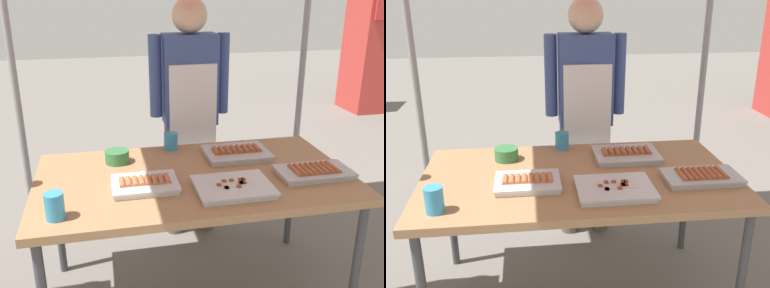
% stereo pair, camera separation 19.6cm
% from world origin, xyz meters
% --- Properties ---
extents(stall_table, '(1.60, 0.90, 0.75)m').
position_xyz_m(stall_table, '(0.00, 0.00, 0.70)').
color(stall_table, '#9E724C').
rests_on(stall_table, ground).
extents(tray_grilled_sausages, '(0.32, 0.24, 0.05)m').
position_xyz_m(tray_grilled_sausages, '(-0.26, -0.10, 0.77)').
color(tray_grilled_sausages, silver).
rests_on(tray_grilled_sausages, stall_table).
extents(tray_meat_skewers, '(0.36, 0.29, 0.04)m').
position_xyz_m(tray_meat_skewers, '(0.14, -0.21, 0.77)').
color(tray_meat_skewers, silver).
rests_on(tray_meat_skewers, stall_table).
extents(tray_pork_links, '(0.36, 0.27, 0.05)m').
position_xyz_m(tray_pork_links, '(0.29, 0.20, 0.77)').
color(tray_pork_links, '#ADADB2').
rests_on(tray_pork_links, stall_table).
extents(tray_spring_rolls, '(0.38, 0.22, 0.05)m').
position_xyz_m(tray_spring_rolls, '(0.60, -0.14, 0.77)').
color(tray_spring_rolls, '#ADADB2').
rests_on(tray_spring_rolls, stall_table).
extents(condiment_bowl, '(0.13, 0.13, 0.07)m').
position_xyz_m(condiment_bowl, '(-0.38, 0.25, 0.78)').
color(condiment_bowl, '#33723F').
rests_on(condiment_bowl, stall_table).
extents(drink_cup_near_edge, '(0.08, 0.08, 0.12)m').
position_xyz_m(drink_cup_near_edge, '(-0.66, -0.31, 0.81)').
color(drink_cup_near_edge, '#338CBF').
rests_on(drink_cup_near_edge, stall_table).
extents(drink_cup_by_wok, '(0.08, 0.08, 0.10)m').
position_xyz_m(drink_cup_by_wok, '(-0.05, 0.39, 0.80)').
color(drink_cup_by_wok, '#338CBF').
rests_on(drink_cup_by_wok, stall_table).
extents(vendor_woman, '(0.52, 0.23, 1.60)m').
position_xyz_m(vendor_woman, '(0.12, 0.70, 0.95)').
color(vendor_woman, '#595147').
rests_on(vendor_woman, ground).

